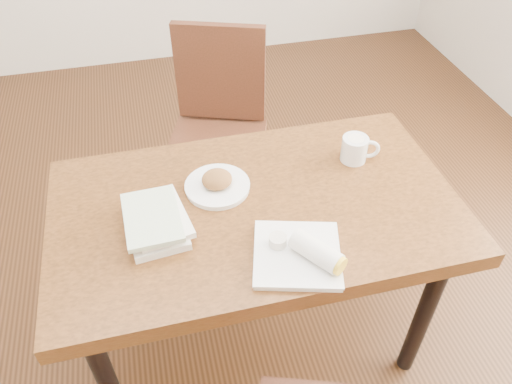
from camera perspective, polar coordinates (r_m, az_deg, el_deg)
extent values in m
cube|color=#472814|center=(2.16, 0.00, -15.91)|extent=(4.00, 5.00, 0.01)
cube|color=brown|center=(1.59, 0.00, -2.13)|extent=(1.28, 0.74, 0.06)
cylinder|color=black|center=(1.89, 18.67, -13.02)|extent=(0.06, 0.06, 0.69)
cylinder|color=black|center=(2.04, -16.89, -6.87)|extent=(0.06, 0.06, 0.69)
cylinder|color=black|center=(2.18, 12.15, -1.80)|extent=(0.06, 0.06, 0.69)
cylinder|color=#4B2215|center=(2.53, 0.43, 3.06)|extent=(0.04, 0.04, 0.45)
cylinder|color=#4B2215|center=(2.58, -7.56, 3.59)|extent=(0.04, 0.04, 0.45)
cylinder|color=#4B2215|center=(2.27, -0.51, -2.72)|extent=(0.04, 0.04, 0.45)
cylinder|color=#4B2215|center=(2.32, -9.37, -2.00)|extent=(0.04, 0.04, 0.45)
cube|color=#4B2215|center=(2.26, -4.58, 5.26)|extent=(0.54, 0.54, 0.04)
cube|color=#4B2215|center=(2.27, -4.12, 13.39)|extent=(0.39, 0.18, 0.45)
cylinder|color=white|center=(1.62, -4.42, 0.56)|extent=(0.21, 0.21, 0.01)
cylinder|color=white|center=(1.61, -4.44, 0.81)|extent=(0.21, 0.21, 0.01)
ellipsoid|color=#B27538|center=(1.59, -4.49, 1.46)|extent=(0.13, 0.13, 0.05)
cylinder|color=white|center=(1.74, 11.17, 4.84)|extent=(0.09, 0.09, 0.09)
torus|color=white|center=(1.75, 12.83, 4.78)|extent=(0.07, 0.03, 0.07)
cylinder|color=tan|center=(1.71, 11.35, 5.92)|extent=(0.08, 0.08, 0.01)
cylinder|color=#F2E5CC|center=(1.71, 11.36, 6.00)|extent=(0.05, 0.05, 0.00)
cube|color=white|center=(1.42, 4.70, -7.24)|extent=(0.29, 0.29, 0.01)
cube|color=white|center=(1.41, 4.72, -6.98)|extent=(0.30, 0.30, 0.01)
cylinder|color=white|center=(1.37, 6.89, -6.73)|extent=(0.13, 0.16, 0.06)
cylinder|color=yellow|center=(1.35, 9.44, -8.26)|extent=(0.06, 0.05, 0.05)
cylinder|color=silver|center=(1.41, 2.51, -5.57)|extent=(0.05, 0.05, 0.03)
cylinder|color=red|center=(1.40, 2.53, -5.27)|extent=(0.04, 0.04, 0.01)
cube|color=white|center=(1.51, -11.38, -3.79)|extent=(0.18, 0.25, 0.03)
cube|color=silver|center=(1.50, -11.07, -2.83)|extent=(0.19, 0.25, 0.02)
cube|color=#83AA71|center=(1.48, -11.82, -2.83)|extent=(0.17, 0.24, 0.02)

